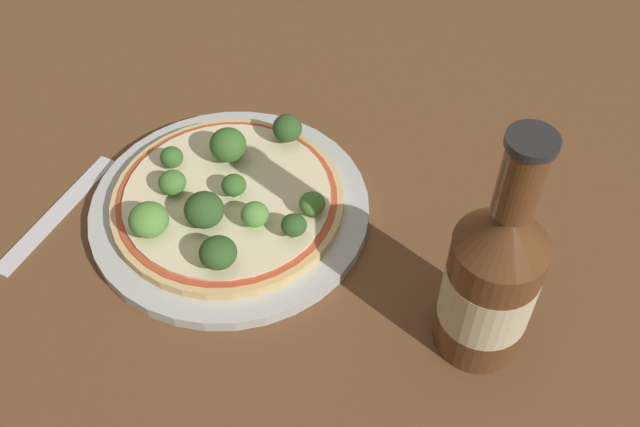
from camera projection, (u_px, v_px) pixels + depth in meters
name	position (u px, v px, depth m)	size (l,w,h in m)	color
ground_plane	(237.00, 213.00, 0.72)	(3.00, 3.00, 0.00)	brown
plate	(230.00, 211.00, 0.71)	(0.27, 0.27, 0.01)	#B2B7B2
pizza	(228.00, 197.00, 0.71)	(0.22, 0.22, 0.01)	tan
broccoli_floret_0	(294.00, 225.00, 0.66)	(0.02, 0.02, 0.02)	#89A866
broccoli_floret_1	(172.00, 157.00, 0.72)	(0.02, 0.02, 0.02)	#89A866
broccoli_floret_2	(149.00, 220.00, 0.66)	(0.04, 0.04, 0.03)	#89A866
broccoli_floret_3	(312.00, 204.00, 0.68)	(0.02, 0.02, 0.02)	#89A866
broccoli_floret_4	(228.00, 145.00, 0.72)	(0.04, 0.04, 0.04)	#89A866
broccoli_floret_5	(213.00, 252.00, 0.63)	(0.03, 0.03, 0.03)	#89A866
broccoli_floret_6	(237.00, 188.00, 0.69)	(0.02, 0.02, 0.02)	#89A866
broccoli_floret_7	(172.00, 183.00, 0.69)	(0.03, 0.03, 0.02)	#89A866
broccoli_floret_8	(287.00, 128.00, 0.74)	(0.03, 0.03, 0.03)	#89A866
broccoli_floret_9	(204.00, 210.00, 0.67)	(0.04, 0.04, 0.03)	#89A866
broccoli_floret_10	(255.00, 215.00, 0.67)	(0.03, 0.03, 0.03)	#89A866
beer_bottle	(492.00, 278.00, 0.57)	(0.07, 0.07, 0.23)	#563319
fork	(57.00, 212.00, 0.72)	(0.08, 0.16, 0.00)	silver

